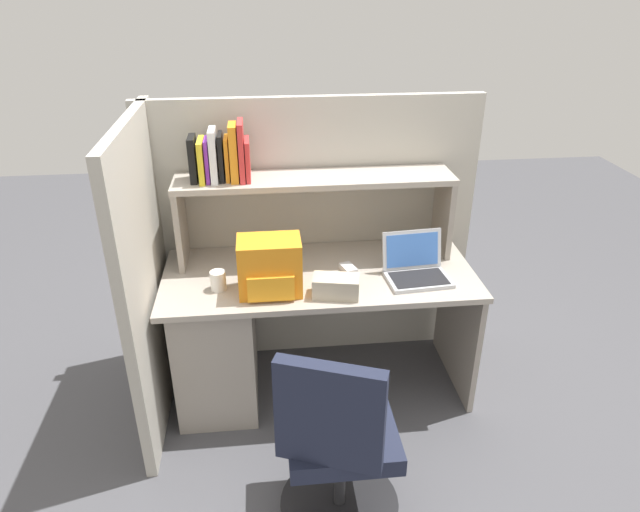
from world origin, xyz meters
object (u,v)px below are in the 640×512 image
Objects in this scene: backpack at (270,267)px; paper_cup at (218,280)px; tissue_box at (336,286)px; office_chair at (337,451)px; laptop at (416,268)px; computer_mouse at (348,269)px.

paper_cup is (-0.25, 0.05, -0.08)m from backpack.
tissue_box is at bearing -12.09° from paper_cup.
backpack is 1.36× the size of tissue_box.
office_chair is (0.23, -0.73, -0.47)m from backpack.
backpack is 3.10× the size of paper_cup.
laptop reaches higher than computer_mouse.
paper_cup is at bearing 169.30° from backpack.
paper_cup is at bearing -37.50° from office_chair.
backpack is at bearing -176.26° from computer_mouse.
laptop is 3.41× the size of paper_cup.
computer_mouse is at bearing 164.16° from laptop.
computer_mouse is 1.07× the size of paper_cup.
paper_cup is (-0.99, -0.02, -0.00)m from laptop.
tissue_box is at bearing -129.97° from computer_mouse.
laptop is 1.10× the size of backpack.
tissue_box is (0.31, -0.07, -0.08)m from backpack.
backpack is 0.90m from office_chair.
paper_cup is at bearing 171.90° from computer_mouse.
backpack reaches higher than laptop.
office_chair is (-0.50, -0.79, -0.39)m from laptop.
paper_cup is (-0.66, -0.11, 0.03)m from computer_mouse.
office_chair is at bearing -118.70° from computer_mouse.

